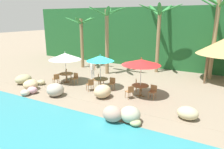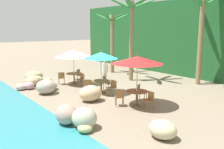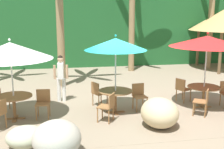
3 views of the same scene
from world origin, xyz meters
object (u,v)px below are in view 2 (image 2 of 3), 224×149
(umbrella_teal, at_px, (101,55))
(chair_teal_seaward, at_px, (112,87))
(chair_white_seaward, at_px, (81,78))
(waiter_in_white, at_px, (105,70))
(palm_tree_second, at_px, (132,24))
(chair_white_inland, at_px, (80,74))
(palm_tree_third, at_px, (202,23))
(umbrella_white, at_px, (73,53))
(dining_table_white, at_px, (74,75))
(chair_red_seaward, at_px, (149,99))
(chair_teal_left, at_px, (87,85))
(dining_table_teal, at_px, (101,83))
(chair_teal_inland, at_px, (106,82))
(chair_white_left, at_px, (61,77))
(umbrella_red, at_px, (137,60))
(dining_table_red, at_px, (137,93))
(chair_red_left, at_px, (120,96))
(palm_tree_nearest, at_px, (112,33))
(chair_red_inland, at_px, (140,91))

(umbrella_teal, height_order, chair_teal_seaward, umbrella_teal)
(chair_white_seaward, height_order, waiter_in_white, waiter_in_white)
(chair_white_seaward, xyz_separation_m, palm_tree_second, (0.62, 3.91, 3.52))
(palm_tree_second, bearing_deg, chair_white_inland, -121.21)
(chair_white_seaward, relative_size, palm_tree_third, 0.14)
(umbrella_white, xyz_separation_m, chair_white_seaward, (0.85, 0.01, -1.59))
(dining_table_white, distance_m, chair_red_seaward, 7.03)
(chair_white_seaward, xyz_separation_m, chair_teal_left, (1.91, -0.73, 0.00))
(chair_white_seaward, distance_m, dining_table_teal, 2.28)
(chair_teal_inland, distance_m, chair_red_seaward, 4.44)
(umbrella_white, xyz_separation_m, chair_white_left, (-0.30, -0.80, -1.59))
(chair_teal_inland, bearing_deg, umbrella_white, -163.96)
(umbrella_red, distance_m, dining_table_red, 1.66)
(umbrella_teal, xyz_separation_m, chair_red_left, (2.65, -0.78, -1.71))
(dining_table_white, xyz_separation_m, chair_red_seaward, (7.03, 0.02, -0.10))
(chair_teal_inland, relative_size, palm_tree_nearest, 0.17)
(dining_table_white, distance_m, chair_red_left, 5.82)
(chair_teal_seaward, distance_m, chair_red_seaward, 3.07)
(chair_teal_left, bearing_deg, waiter_in_white, 120.27)
(chair_white_inland, xyz_separation_m, chair_red_left, (6.25, -1.44, 0.00))
(dining_table_teal, bearing_deg, palm_tree_third, 72.14)
(chair_teal_left, distance_m, waiter_in_white, 2.72)
(chair_red_inland, bearing_deg, palm_tree_second, 143.18)
(dining_table_teal, height_order, chair_red_left, chair_red_left)
(palm_tree_second, bearing_deg, palm_tree_third, 35.83)
(chair_white_seaward, distance_m, umbrella_teal, 2.85)
(dining_table_red, bearing_deg, chair_teal_left, -167.52)
(umbrella_teal, height_order, chair_red_left, umbrella_teal)
(dining_table_red, bearing_deg, umbrella_teal, 179.60)
(chair_white_seaward, bearing_deg, palm_tree_second, 81.02)
(chair_red_inland, bearing_deg, palm_tree_nearest, 151.85)
(dining_table_white, xyz_separation_m, palm_tree_nearest, (-2.02, 4.89, 2.73))
(dining_table_white, bearing_deg, umbrella_teal, 1.03)
(umbrella_teal, height_order, chair_red_seaward, umbrella_teal)
(dining_table_teal, relative_size, chair_teal_inland, 1.26)
(chair_white_seaward, relative_size, waiter_in_white, 0.51)
(chair_teal_seaward, bearing_deg, chair_teal_left, -141.32)
(chair_teal_left, height_order, dining_table_red, chair_teal_left)
(dining_table_teal, height_order, chair_teal_seaward, chair_teal_seaward)
(chair_red_left, relative_size, palm_tree_third, 0.14)
(dining_table_white, bearing_deg, umbrella_red, 0.33)
(umbrella_white, distance_m, umbrella_teal, 3.13)
(chair_red_seaward, height_order, chair_red_left, same)
(chair_teal_seaward, bearing_deg, chair_white_inland, 173.91)
(chair_teal_seaward, relative_size, palm_tree_third, 0.14)
(chair_teal_inland, xyz_separation_m, chair_red_inland, (3.06, -0.01, 0.00))
(umbrella_white, relative_size, waiter_in_white, 1.45)
(dining_table_white, xyz_separation_m, dining_table_red, (6.17, 0.04, 0.00))
(umbrella_white, height_order, waiter_in_white, umbrella_white)
(umbrella_teal, distance_m, chair_red_seaward, 4.26)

